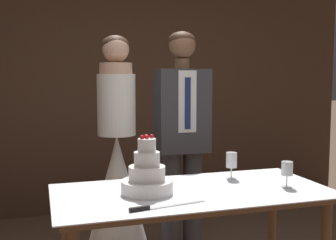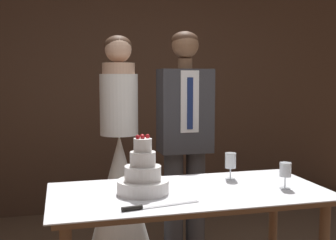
{
  "view_description": "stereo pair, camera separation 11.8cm",
  "coord_description": "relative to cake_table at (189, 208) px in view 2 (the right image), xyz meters",
  "views": [
    {
      "loc": [
        -0.8,
        -1.94,
        1.42
      ],
      "look_at": [
        -0.01,
        0.64,
        1.15
      ],
      "focal_mm": 45.0,
      "sensor_mm": 36.0,
      "label": 1
    },
    {
      "loc": [
        -0.69,
        -1.98,
        1.42
      ],
      "look_at": [
        -0.01,
        0.64,
        1.15
      ],
      "focal_mm": 45.0,
      "sensor_mm": 36.0,
      "label": 2
    }
  ],
  "objects": [
    {
      "name": "tiered_cake",
      "position": [
        -0.26,
        0.01,
        0.19
      ],
      "size": [
        0.28,
        0.28,
        0.32
      ],
      "color": "white",
      "rests_on": "cake_table"
    },
    {
      "name": "bride",
      "position": [
        -0.25,
        0.93,
        -0.08
      ],
      "size": [
        0.54,
        0.54,
        1.72
      ],
      "color": "white",
      "rests_on": "ground_plane"
    },
    {
      "name": "wall_back",
      "position": [
        0.01,
        2.35,
        0.6
      ],
      "size": [
        5.36,
        0.12,
        2.62
      ],
      "primitive_type": "cube",
      "color": "#513828",
      "rests_on": "ground_plane"
    },
    {
      "name": "cake_table",
      "position": [
        0.0,
        0.0,
        0.0
      ],
      "size": [
        1.51,
        0.73,
        0.8
      ],
      "color": "brown",
      "rests_on": "ground_plane"
    },
    {
      "name": "groom",
      "position": [
        0.25,
        0.93,
        0.28
      ],
      "size": [
        0.4,
        0.25,
        1.77
      ],
      "color": "#38383D",
      "rests_on": "ground_plane"
    },
    {
      "name": "wine_glass_middle",
      "position": [
        0.53,
        -0.1,
        0.2
      ],
      "size": [
        0.06,
        0.06,
        0.15
      ],
      "color": "silver",
      "rests_on": "cake_table"
    },
    {
      "name": "cake_knife",
      "position": [
        -0.29,
        -0.25,
        0.1
      ],
      "size": [
        0.39,
        0.09,
        0.02
      ],
      "rotation": [
        0.0,
        0.0,
        0.16
      ],
      "color": "silver",
      "rests_on": "cake_table"
    },
    {
      "name": "wine_glass_near",
      "position": [
        0.32,
        0.18,
        0.21
      ],
      "size": [
        0.07,
        0.07,
        0.16
      ],
      "color": "silver",
      "rests_on": "cake_table"
    }
  ]
}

